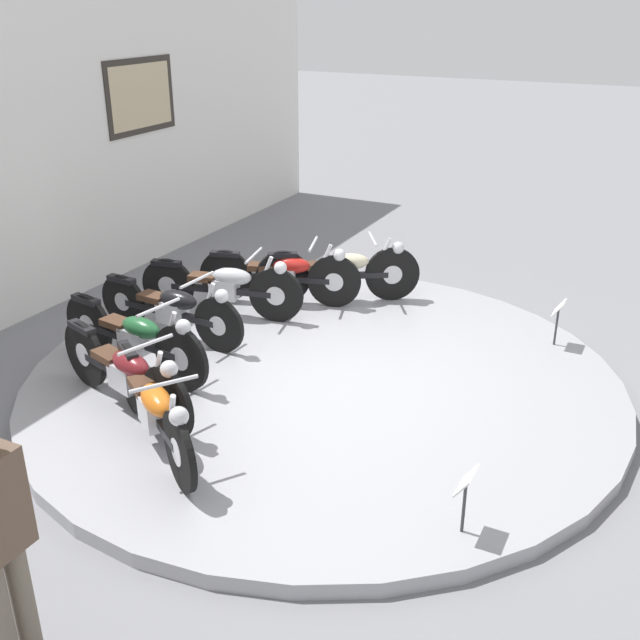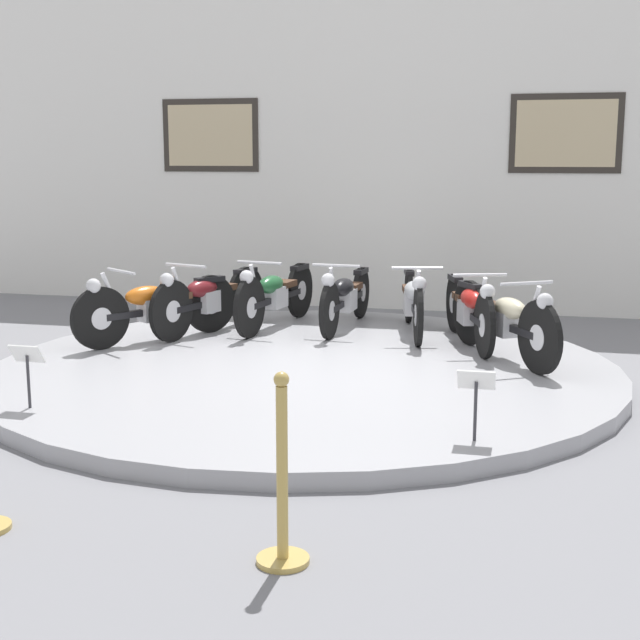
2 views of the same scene
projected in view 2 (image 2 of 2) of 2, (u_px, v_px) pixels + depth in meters
The scene contains 13 objects.
ground_plane at pixel (305, 377), 8.50m from camera, with size 60.00×60.00×0.00m, color slate.
display_platform at pixel (305, 371), 8.49m from camera, with size 5.93×5.93×0.13m, color #99999E.
back_wall at pixel (381, 151), 12.02m from camera, with size 14.00×0.22×4.29m.
motorcycle_orange at pixel (154, 305), 9.46m from camera, with size 1.19×1.67×0.80m.
motorcycle_maroon at pixel (208, 297), 9.95m from camera, with size 0.71×1.93×0.81m.
motorcycle_green at pixel (275, 293), 10.21m from camera, with size 0.54×2.00×0.81m.
motorcycle_black at pixel (345, 296), 10.17m from camera, with size 0.54×1.97×0.78m.
motorcycle_silver at pixel (414, 299), 9.84m from camera, with size 0.59×1.96×0.80m.
motorcycle_red at pixel (470, 308), 9.28m from camera, with size 0.72×1.92×0.80m.
motorcycle_cream at pixel (504, 319), 8.61m from camera, with size 1.11×1.75×0.81m.
info_placard_front_left at pixel (27, 362), 6.94m from camera, with size 0.26×0.11×0.51m.
info_placard_front_centre at pixel (476, 389), 6.14m from camera, with size 0.26×0.11×0.51m.
stanchion_post_right_of_entry at pixel (282, 500), 4.58m from camera, with size 0.28×0.28×1.02m.
Camera 2 is at (2.09, -7.99, 2.09)m, focal length 50.00 mm.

